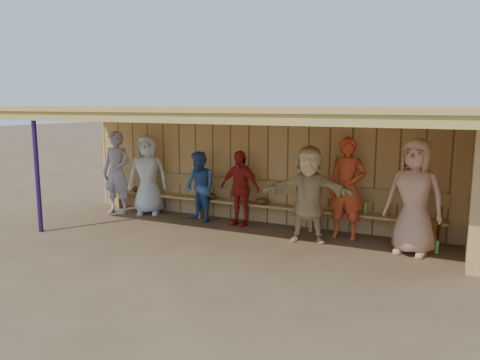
# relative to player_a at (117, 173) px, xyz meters

# --- Properties ---
(ground) EXTENTS (90.00, 90.00, 0.00)m
(ground) POSITION_rel_player_a_xyz_m (3.26, -0.54, -0.97)
(ground) COLOR brown
(ground) RESTS_ON ground
(player_a) EXTENTS (0.76, 0.55, 1.93)m
(player_a) POSITION_rel_player_a_xyz_m (0.00, 0.00, 0.00)
(player_a) COLOR #98969E
(player_a) RESTS_ON ground
(player_b) EXTENTS (1.06, 0.91, 1.84)m
(player_b) POSITION_rel_player_a_xyz_m (0.67, 0.27, -0.05)
(player_b) COLOR silver
(player_b) RESTS_ON ground
(player_c) EXTENTS (0.91, 0.82, 1.53)m
(player_c) POSITION_rel_player_a_xyz_m (2.12, 0.18, -0.20)
(player_c) COLOR #365F96
(player_c) RESTS_ON ground
(player_d) EXTENTS (0.97, 0.49, 1.59)m
(player_d) POSITION_rel_player_a_xyz_m (3.03, 0.27, -0.17)
(player_d) COLOR red
(player_d) RESTS_ON ground
(player_f) EXTENTS (1.75, 0.92, 1.80)m
(player_f) POSITION_rel_player_a_xyz_m (4.69, -0.25, -0.07)
(player_f) COLOR #D8BA7A
(player_f) RESTS_ON ground
(player_g) EXTENTS (0.71, 0.47, 1.94)m
(player_g) POSITION_rel_player_a_xyz_m (5.27, 0.27, 0.00)
(player_g) COLOR #D14721
(player_g) RESTS_ON ground
(player_h) EXTENTS (1.07, 0.80, 1.99)m
(player_h) POSITION_rel_player_a_xyz_m (6.52, -0.19, 0.03)
(player_h) COLOR tan
(player_h) RESTS_ON ground
(dugout_structure) EXTENTS (8.80, 3.20, 2.50)m
(dugout_structure) POSITION_rel_player_a_xyz_m (3.65, 0.15, 0.73)
(dugout_structure) COLOR tan
(dugout_structure) RESTS_ON ground
(bench) EXTENTS (7.60, 0.34, 0.93)m
(bench) POSITION_rel_player_a_xyz_m (3.26, 0.58, -0.44)
(bench) COLOR tan
(bench) RESTS_ON ground
(dugout_equipment) EXTENTS (6.92, 0.62, 0.80)m
(dugout_equipment) POSITION_rel_player_a_xyz_m (2.87, 0.45, -0.48)
(dugout_equipment) COLOR orange
(dugout_equipment) RESTS_ON ground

